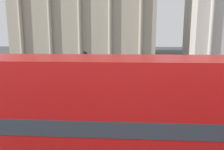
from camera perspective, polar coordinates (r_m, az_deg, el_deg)
The scene contains 6 objects.
double_decker_bus at distance 6.94m, azimuth 11.38°, elevation -10.96°, with size 10.89×2.62×4.18m.
plaza_building_left at distance 59.91m, azimuth -7.18°, elevation 17.96°, with size 36.21×13.71×26.17m.
traffic_light_near at distance 13.65m, azimuth 20.21°, elevation -0.74°, with size 0.42×0.24×3.64m.
traffic_light_mid at distance 21.83m, azimuth -7.08°, elevation 3.26°, with size 0.42×0.24×3.40m.
car_black at distance 21.55m, azimuth 8.00°, elevation -0.98°, with size 4.20×1.93×1.35m.
pedestrian_blue at distance 28.59m, azimuth 22.12°, elevation 1.63°, with size 0.32×0.32×1.68m.
Camera 1 is at (-0.41, -2.16, 4.80)m, focal length 35.00 mm.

